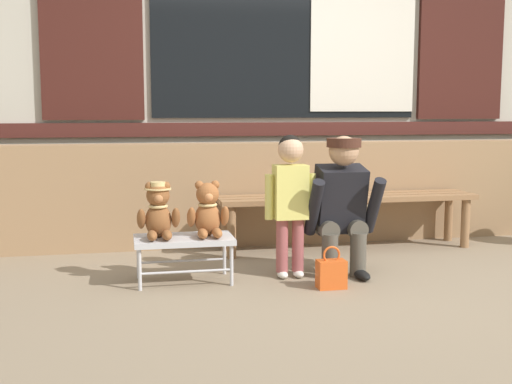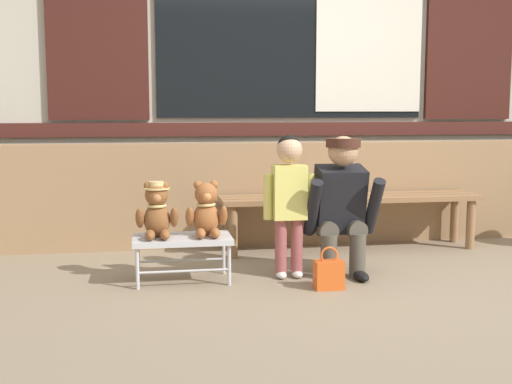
% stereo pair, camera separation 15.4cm
% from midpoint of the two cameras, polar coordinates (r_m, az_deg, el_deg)
% --- Properties ---
extents(ground_plane, '(60.00, 60.00, 0.00)m').
position_cam_midpoint_polar(ground_plane, '(4.26, 7.72, -8.09)').
color(ground_plane, '#84725B').
extents(brick_low_wall, '(6.93, 0.25, 0.85)m').
position_cam_midpoint_polar(brick_low_wall, '(5.52, 2.91, -0.03)').
color(brick_low_wall, '#997551').
rests_on(brick_low_wall, ground).
extents(shop_facade, '(7.07, 0.26, 3.55)m').
position_cam_midpoint_polar(shop_facade, '(6.01, 1.76, 13.52)').
color(shop_facade, '#B7B2A3').
rests_on(shop_facade, ground).
extents(wooden_bench_long, '(2.10, 0.40, 0.44)m').
position_cam_midpoint_polar(wooden_bench_long, '(5.27, 7.18, -0.99)').
color(wooden_bench_long, '#8E6642').
rests_on(wooden_bench_long, ground).
extents(small_display_bench, '(0.64, 0.36, 0.30)m').
position_cam_midpoint_polar(small_display_bench, '(4.27, -7.39, -4.38)').
color(small_display_bench, '#BCBCC1').
rests_on(small_display_bench, ground).
extents(teddy_bear_with_hat, '(0.28, 0.27, 0.36)m').
position_cam_midpoint_polar(teddy_bear_with_hat, '(4.23, -9.60, -1.69)').
color(teddy_bear_with_hat, brown).
rests_on(teddy_bear_with_hat, small_display_bench).
extents(teddy_bear_plain, '(0.28, 0.26, 0.36)m').
position_cam_midpoint_polar(teddy_bear_plain, '(4.25, -5.29, -1.70)').
color(teddy_bear_plain, '#93562D').
rests_on(teddy_bear_plain, small_display_bench).
extents(child_standing, '(0.35, 0.18, 0.96)m').
position_cam_midpoint_polar(child_standing, '(4.31, 2.01, 0.17)').
color(child_standing, '#994C4C').
rests_on(child_standing, ground).
extents(adult_crouching, '(0.50, 0.49, 0.95)m').
position_cam_midpoint_polar(adult_crouching, '(4.43, 6.59, -1.14)').
color(adult_crouching, '#4C473D').
rests_on(adult_crouching, ground).
extents(handbag_on_ground, '(0.18, 0.11, 0.27)m').
position_cam_midpoint_polar(handbag_on_ground, '(4.15, 5.57, -7.12)').
color(handbag_on_ground, '#DB561E').
rests_on(handbag_on_ground, ground).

